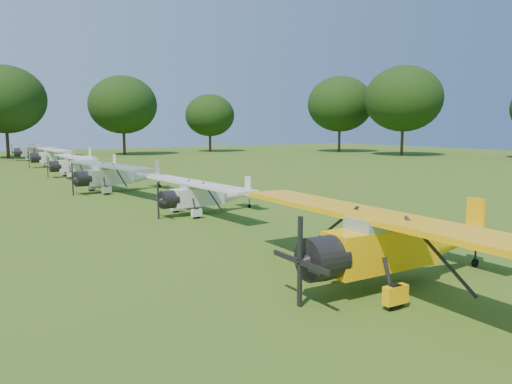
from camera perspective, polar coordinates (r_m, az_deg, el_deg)
ground at (r=23.83m, az=-5.61°, el=-3.31°), size 160.00×160.00×0.00m
tree_belt at (r=25.61m, az=1.37°, el=15.52°), size 137.36×130.27×14.52m
aircraft_2 at (r=14.57m, az=15.74°, el=-5.17°), size 7.29×11.59×2.29m
aircraft_3 at (r=25.78m, az=-5.88°, el=-0.12°), size 5.76×9.17×1.80m
aircraft_4 at (r=35.62m, az=-15.66°, el=2.02°), size 6.72×10.66×2.09m
aircraft_5 at (r=47.45m, az=-19.34°, el=3.10°), size 6.28×9.98×1.97m
aircraft_6 at (r=59.35m, az=-21.54°, el=3.92°), size 6.93×11.00×2.18m
aircraft_7 at (r=71.92m, az=-23.55°, el=4.37°), size 7.08×11.24×2.21m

